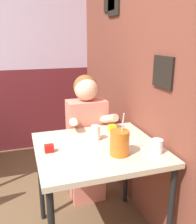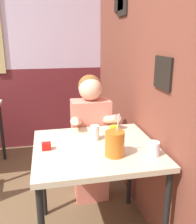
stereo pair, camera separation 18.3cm
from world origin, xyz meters
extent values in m
cube|color=brown|center=(1.34, 1.13, 1.35)|extent=(0.06, 4.26, 2.70)
cube|color=black|center=(1.30, 1.25, 1.78)|extent=(0.02, 0.27, 0.16)
cube|color=black|center=(1.30, 1.36, 1.84)|extent=(0.02, 0.31, 0.17)
cube|color=black|center=(1.30, 0.32, 1.28)|extent=(0.02, 0.23, 0.21)
cube|color=maroon|center=(0.00, 2.29, 0.55)|extent=(5.62, 0.06, 1.10)
cube|color=beige|center=(0.86, 0.38, 0.76)|extent=(0.85, 0.79, 0.04)
cylinder|color=black|center=(1.25, 0.02, 0.37)|extent=(0.04, 0.04, 0.74)
cylinder|color=black|center=(0.48, 0.73, 0.37)|extent=(0.04, 0.04, 0.74)
cylinder|color=black|center=(1.25, 0.73, 0.37)|extent=(0.04, 0.04, 0.74)
cylinder|color=black|center=(-0.02, 1.90, 0.37)|extent=(0.04, 0.04, 0.74)
cube|color=#EA7F6B|center=(0.92, 0.89, 0.24)|extent=(0.31, 0.20, 0.48)
cube|color=#EA7F6B|center=(0.92, 0.89, 0.73)|extent=(0.34, 0.20, 0.50)
sphere|color=brown|center=(0.92, 0.92, 1.09)|extent=(0.21, 0.21, 0.21)
sphere|color=beige|center=(0.92, 0.89, 1.08)|extent=(0.20, 0.20, 0.20)
cylinder|color=beige|center=(0.79, 0.75, 0.84)|extent=(0.14, 0.27, 0.15)
cylinder|color=beige|center=(1.06, 0.75, 0.84)|extent=(0.14, 0.27, 0.15)
cylinder|color=#C6661E|center=(0.95, 0.21, 0.86)|extent=(0.12, 0.12, 0.16)
cylinder|color=white|center=(0.97, 0.21, 0.99)|extent=(0.01, 0.04, 0.14)
cylinder|color=silver|center=(1.19, 0.16, 0.82)|extent=(0.08, 0.08, 0.09)
cylinder|color=silver|center=(0.88, 0.49, 0.83)|extent=(0.07, 0.07, 0.11)
cube|color=#B7140F|center=(0.53, 0.39, 0.80)|extent=(0.06, 0.04, 0.05)
cube|color=yellow|center=(1.06, 0.62, 0.80)|extent=(0.06, 0.04, 0.05)
camera|label=1|loc=(0.38, -1.13, 1.50)|focal=40.00mm
camera|label=2|loc=(0.55, -1.18, 1.50)|focal=40.00mm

